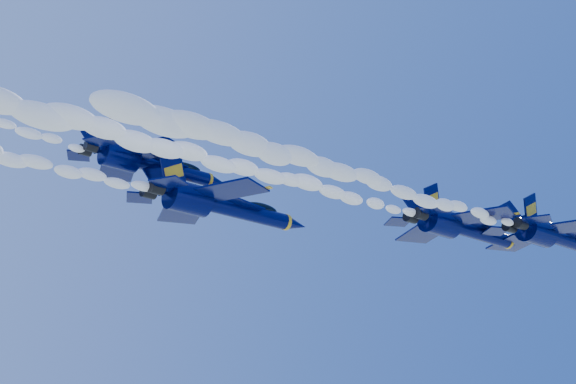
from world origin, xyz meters
TOP-DOWN VIEW (x-y plane):
  - jet_lead at (21.40, -10.80)m, footprint 16.86×13.83m
  - smoke_trail_jet_lead at (-6.71, -10.80)m, footprint 41.81×2.01m
  - jet_second at (12.34, -6.44)m, footprint 16.63×13.64m
  - smoke_trail_jet_second at (-15.67, -6.44)m, footprint 41.81×1.99m
  - jet_third at (-6.41, 7.46)m, footprint 18.83×15.45m
  - jet_fourth at (-12.94, 10.16)m, footprint 15.86×13.01m

SIDE VIEW (x-z plane):
  - smoke_trail_jet_lead at x=-6.71m, z-range 149.69..151.50m
  - smoke_trail_jet_second at x=-15.67m, z-range 149.90..151.69m
  - jet_lead at x=21.40m, z-range 147.89..154.16m
  - jet_second at x=12.34m, z-range 148.14..154.32m
  - jet_third at x=-6.41m, z-range 149.66..156.66m
  - jet_fourth at x=-12.94m, z-range 153.74..159.63m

